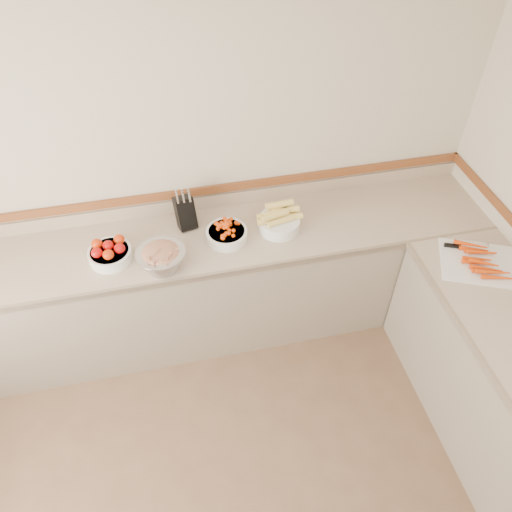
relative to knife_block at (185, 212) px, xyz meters
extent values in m
plane|color=beige|center=(0.02, 0.17, 0.28)|extent=(4.00, 0.00, 4.00)
cube|color=tan|center=(0.02, -0.16, -0.14)|extent=(4.00, 0.65, 0.04)
cube|color=gray|center=(0.02, -0.16, -0.59)|extent=(4.00, 0.63, 0.86)
cube|color=#89755C|center=(0.02, -0.47, -0.14)|extent=(4.00, 0.02, 0.04)
cube|color=tan|center=(0.02, 0.16, -0.07)|extent=(4.00, 0.02, 0.10)
cube|color=brown|center=(0.02, 0.16, 0.03)|extent=(4.00, 0.02, 0.06)
cube|color=black|center=(1.39, -1.58, -0.22)|extent=(0.02, 0.58, 0.06)
cylinder|color=silver|center=(1.39, -1.58, -0.30)|extent=(0.02, 0.50, 0.02)
cube|color=black|center=(0.00, 0.00, -0.01)|extent=(0.15, 0.17, 0.24)
cylinder|color=silver|center=(-0.04, -0.03, 0.13)|extent=(0.02, 0.03, 0.06)
cylinder|color=silver|center=(0.00, -0.03, 0.13)|extent=(0.02, 0.03, 0.06)
cylinder|color=silver|center=(0.04, -0.03, 0.13)|extent=(0.02, 0.03, 0.06)
cylinder|color=silver|center=(-0.04, 0.00, 0.13)|extent=(0.02, 0.03, 0.06)
cylinder|color=silver|center=(0.00, 0.00, 0.13)|extent=(0.02, 0.03, 0.06)
cylinder|color=silver|center=(0.04, 0.00, 0.13)|extent=(0.02, 0.03, 0.06)
cylinder|color=silver|center=(-0.04, 0.02, 0.13)|extent=(0.02, 0.03, 0.06)
cylinder|color=silver|center=(0.00, 0.02, 0.13)|extent=(0.02, 0.03, 0.06)
cylinder|color=silver|center=(0.04, 0.02, 0.13)|extent=(0.02, 0.03, 0.06)
cylinder|color=white|center=(-0.50, -0.21, -0.08)|extent=(0.27, 0.27, 0.07)
torus|color=white|center=(-0.50, -0.21, -0.05)|extent=(0.27, 0.27, 0.01)
cylinder|color=white|center=(-0.50, -0.21, -0.05)|extent=(0.24, 0.24, 0.01)
ellipsoid|color=red|center=(-0.57, -0.25, -0.02)|extent=(0.07, 0.07, 0.06)
ellipsoid|color=red|center=(-0.50, -0.28, -0.02)|extent=(0.07, 0.07, 0.06)
ellipsoid|color=red|center=(-0.43, -0.24, -0.02)|extent=(0.07, 0.07, 0.06)
ellipsoid|color=red|center=(-0.57, -0.17, -0.02)|extent=(0.07, 0.07, 0.06)
ellipsoid|color=red|center=(-0.50, -0.20, -0.02)|extent=(0.07, 0.07, 0.06)
ellipsoid|color=red|center=(-0.43, -0.16, -0.02)|extent=(0.07, 0.07, 0.06)
cylinder|color=white|center=(0.24, -0.19, -0.08)|extent=(0.27, 0.27, 0.07)
torus|color=white|center=(0.24, -0.19, -0.05)|extent=(0.27, 0.27, 0.01)
cylinder|color=white|center=(0.24, -0.19, -0.05)|extent=(0.23, 0.23, 0.01)
sphere|color=#E14007|center=(0.31, -0.15, -0.02)|extent=(0.03, 0.03, 0.03)
sphere|color=#E14007|center=(0.20, -0.25, -0.02)|extent=(0.03, 0.03, 0.03)
sphere|color=#E14007|center=(0.24, -0.22, 0.00)|extent=(0.03, 0.03, 0.03)
sphere|color=#E14007|center=(0.27, -0.16, 0.00)|extent=(0.03, 0.03, 0.03)
sphere|color=#E14007|center=(0.24, -0.21, 0.00)|extent=(0.03, 0.03, 0.03)
sphere|color=#E14007|center=(0.20, -0.26, -0.02)|extent=(0.03, 0.03, 0.03)
sphere|color=#E14007|center=(0.25, -0.18, 0.01)|extent=(0.03, 0.03, 0.03)
sphere|color=#E14007|center=(0.17, -0.25, -0.03)|extent=(0.03, 0.03, 0.03)
sphere|color=#E14007|center=(0.21, -0.26, -0.02)|extent=(0.03, 0.03, 0.03)
sphere|color=#E14007|center=(0.19, -0.17, -0.02)|extent=(0.03, 0.03, 0.03)
sphere|color=#E14007|center=(0.27, -0.18, 0.00)|extent=(0.03, 0.03, 0.03)
sphere|color=#E14007|center=(0.17, -0.23, -0.02)|extent=(0.03, 0.03, 0.03)
sphere|color=#E14007|center=(0.20, -0.27, -0.03)|extent=(0.03, 0.03, 0.03)
sphere|color=#E14007|center=(0.26, -0.19, 0.00)|extent=(0.03, 0.03, 0.03)
sphere|color=#E14007|center=(0.26, -0.24, -0.02)|extent=(0.03, 0.03, 0.03)
sphere|color=#E14007|center=(0.24, -0.17, 0.01)|extent=(0.03, 0.03, 0.03)
sphere|color=#E14007|center=(0.22, -0.19, 0.01)|extent=(0.03, 0.03, 0.03)
sphere|color=#E14007|center=(0.30, -0.25, -0.03)|extent=(0.03, 0.03, 0.03)
sphere|color=#E14007|center=(0.30, -0.22, -0.02)|extent=(0.03, 0.03, 0.03)
sphere|color=#E14007|center=(0.22, -0.21, 0.00)|extent=(0.03, 0.03, 0.03)
sphere|color=#E14007|center=(0.23, -0.24, -0.02)|extent=(0.03, 0.03, 0.03)
sphere|color=#E14007|center=(0.19, -0.19, -0.01)|extent=(0.03, 0.03, 0.03)
sphere|color=#E14007|center=(0.20, -0.18, -0.01)|extent=(0.03, 0.03, 0.03)
sphere|color=#E14007|center=(0.22, -0.19, 0.00)|extent=(0.03, 0.03, 0.03)
sphere|color=#E14007|center=(0.25, -0.12, -0.02)|extent=(0.03, 0.03, 0.03)
sphere|color=#E14007|center=(0.27, -0.13, -0.02)|extent=(0.03, 0.03, 0.03)
sphere|color=#E14007|center=(0.20, -0.19, 0.00)|extent=(0.03, 0.03, 0.03)
sphere|color=#E14007|center=(0.24, -0.19, 0.01)|extent=(0.03, 0.03, 0.03)
sphere|color=#E14007|center=(0.28, -0.11, -0.02)|extent=(0.03, 0.03, 0.03)
sphere|color=#E14007|center=(0.24, -0.17, 0.00)|extent=(0.03, 0.03, 0.03)
sphere|color=#E14007|center=(0.24, -0.19, 0.01)|extent=(0.03, 0.03, 0.03)
sphere|color=#E14007|center=(0.24, -0.20, 0.00)|extent=(0.03, 0.03, 0.03)
sphere|color=#E14007|center=(0.32, -0.16, -0.03)|extent=(0.03, 0.03, 0.03)
sphere|color=#E14007|center=(0.26, -0.17, -0.01)|extent=(0.03, 0.03, 0.03)
sphere|color=#E14007|center=(0.23, -0.19, 0.01)|extent=(0.03, 0.03, 0.03)
sphere|color=#E14007|center=(0.30, -0.11, -0.03)|extent=(0.03, 0.03, 0.03)
sphere|color=#E14007|center=(0.20, -0.18, -0.01)|extent=(0.03, 0.03, 0.03)
sphere|color=#E14007|center=(0.21, -0.11, -0.02)|extent=(0.03, 0.03, 0.03)
sphere|color=#E14007|center=(0.24, -0.18, 0.00)|extent=(0.03, 0.03, 0.03)
sphere|color=#E14007|center=(0.25, -0.13, -0.02)|extent=(0.03, 0.03, 0.03)
sphere|color=#E14007|center=(0.18, -0.14, -0.02)|extent=(0.03, 0.03, 0.03)
sphere|color=#E14007|center=(0.28, -0.19, -0.01)|extent=(0.03, 0.03, 0.03)
cylinder|color=white|center=(0.59, -0.16, -0.08)|extent=(0.28, 0.28, 0.08)
torus|color=white|center=(0.59, -0.16, -0.04)|extent=(0.28, 0.28, 0.01)
cylinder|color=#EECB63|center=(0.53, -0.18, -0.02)|extent=(0.19, 0.06, 0.04)
cylinder|color=#EECB63|center=(0.59, -0.20, -0.02)|extent=(0.19, 0.08, 0.04)
cylinder|color=#EECB63|center=(0.65, -0.18, -0.02)|extent=(0.19, 0.06, 0.04)
cylinder|color=#EECB63|center=(0.54, -0.13, -0.02)|extent=(0.19, 0.07, 0.04)
cylinder|color=#EECB63|center=(0.63, -0.12, -0.02)|extent=(0.19, 0.07, 0.04)
cylinder|color=#EECB63|center=(0.58, -0.16, 0.03)|extent=(0.19, 0.07, 0.04)
cylinder|color=#EECB63|center=(0.64, -0.15, 0.03)|extent=(0.19, 0.05, 0.04)
cylinder|color=#EECB63|center=(0.60, -0.14, 0.07)|extent=(0.19, 0.05, 0.04)
cylinder|color=#EECB63|center=(0.56, -0.19, 0.03)|extent=(0.19, 0.08, 0.04)
cylinder|color=#B2B2BA|center=(-0.19, -0.36, -0.05)|extent=(0.30, 0.30, 0.14)
torus|color=#B2B2BA|center=(-0.19, -0.36, 0.02)|extent=(0.30, 0.30, 0.01)
ellipsoid|color=#B91543|center=(-0.19, -0.36, 0.01)|extent=(0.25, 0.25, 0.08)
cube|color=#B91543|center=(-0.26, -0.42, 0.04)|extent=(0.02, 0.02, 0.02)
cube|color=#9ABF5C|center=(-0.18, -0.38, 0.02)|extent=(0.03, 0.03, 0.02)
cube|color=#B91543|center=(-0.17, -0.37, 0.03)|extent=(0.02, 0.02, 0.02)
cube|color=#9ABF5C|center=(-0.22, -0.34, 0.03)|extent=(0.03, 0.03, 0.02)
cube|color=#B91543|center=(-0.16, -0.44, 0.03)|extent=(0.03, 0.03, 0.02)
cube|color=#9ABF5C|center=(-0.21, -0.38, 0.04)|extent=(0.02, 0.02, 0.02)
cube|color=#B91543|center=(-0.19, -0.35, 0.02)|extent=(0.03, 0.03, 0.02)
cube|color=#9ABF5C|center=(-0.13, -0.41, 0.04)|extent=(0.03, 0.03, 0.02)
cube|color=#B91543|center=(-0.16, -0.44, 0.04)|extent=(0.02, 0.02, 0.02)
cube|color=#9ABF5C|center=(-0.09, -0.37, 0.02)|extent=(0.02, 0.02, 0.02)
cube|color=#B91543|center=(-0.19, -0.36, 0.04)|extent=(0.03, 0.03, 0.02)
cube|color=#9ABF5C|center=(-0.21, -0.28, 0.02)|extent=(0.03, 0.03, 0.02)
cube|color=#B91543|center=(-0.23, -0.45, 0.03)|extent=(0.03, 0.03, 0.02)
cube|color=#9ABF5C|center=(-0.19, -0.44, 0.03)|extent=(0.03, 0.03, 0.02)
cube|color=white|center=(1.72, -0.76, -0.11)|extent=(0.58, 0.53, 0.01)
cone|color=#E14007|center=(1.72, -0.90, -0.09)|extent=(0.18, 0.10, 0.03)
cone|color=#E14007|center=(1.72, -0.88, -0.06)|extent=(0.18, 0.10, 0.03)
cone|color=#E14007|center=(1.72, -0.85, -0.09)|extent=(0.18, 0.10, 0.03)
cone|color=#E14007|center=(1.72, -0.82, -0.09)|extent=(0.18, 0.10, 0.03)
cone|color=#E14007|center=(1.72, -0.79, -0.06)|extent=(0.18, 0.10, 0.03)
cone|color=#E14007|center=(1.72, -0.77, -0.09)|extent=(0.18, 0.10, 0.03)
cone|color=#E14007|center=(1.72, -0.74, -0.09)|extent=(0.18, 0.10, 0.03)
cone|color=#E14007|center=(1.72, -0.71, -0.06)|extent=(0.18, 0.10, 0.03)
cone|color=#E14007|center=(1.72, -0.68, -0.09)|extent=(0.18, 0.10, 0.03)
cone|color=#E14007|center=(1.72, -0.66, -0.09)|extent=(0.18, 0.10, 0.03)
cone|color=#E14007|center=(1.72, -0.63, -0.06)|extent=(0.18, 0.10, 0.03)
cube|color=silver|center=(1.76, -0.59, -0.10)|extent=(0.19, 0.11, 0.00)
cube|color=black|center=(1.62, -0.59, -0.09)|extent=(0.10, 0.06, 0.02)
camera|label=1|loc=(-0.10, -2.55, 2.10)|focal=35.00mm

